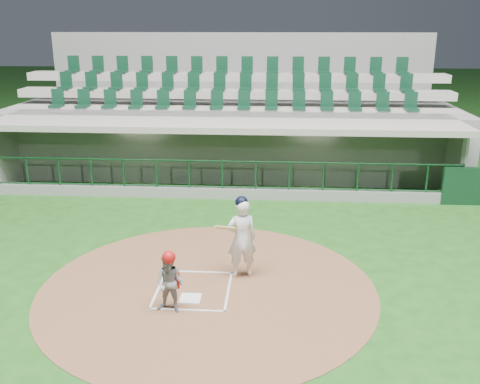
# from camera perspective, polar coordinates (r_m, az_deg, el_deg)

# --- Properties ---
(ground) EXTENTS (120.00, 120.00, 0.00)m
(ground) POSITION_cam_1_polar(r_m,az_deg,el_deg) (11.88, -4.78, -9.72)
(ground) COLOR #184814
(ground) RESTS_ON ground
(dirt_circle) EXTENTS (7.20, 7.20, 0.01)m
(dirt_circle) POSITION_cam_1_polar(r_m,az_deg,el_deg) (11.66, -3.45, -10.20)
(dirt_circle) COLOR brown
(dirt_circle) RESTS_ON ground
(home_plate) EXTENTS (0.43, 0.43, 0.02)m
(home_plate) POSITION_cam_1_polar(r_m,az_deg,el_deg) (11.26, -5.32, -11.24)
(home_plate) COLOR white
(home_plate) RESTS_ON dirt_circle
(batter_box_chalk) EXTENTS (1.55, 1.80, 0.01)m
(batter_box_chalk) POSITION_cam_1_polar(r_m,az_deg,el_deg) (11.61, -5.01, -10.32)
(batter_box_chalk) COLOR white
(batter_box_chalk) RESTS_ON ground
(dugout_structure) EXTENTS (16.40, 3.70, 3.00)m
(dugout_structure) POSITION_cam_1_polar(r_m,az_deg,el_deg) (18.87, -0.90, 3.84)
(dugout_structure) COLOR gray
(dugout_structure) RESTS_ON ground
(seating_deck) EXTENTS (17.00, 6.72, 5.15)m
(seating_deck) POSITION_cam_1_polar(r_m,az_deg,el_deg) (21.78, -0.61, 6.95)
(seating_deck) COLOR gray
(seating_deck) RESTS_ON ground
(batter) EXTENTS (0.91, 0.94, 1.88)m
(batter) POSITION_cam_1_polar(r_m,az_deg,el_deg) (11.78, 0.16, -4.82)
(batter) COLOR silver
(batter) RESTS_ON dirt_circle
(catcher) EXTENTS (0.66, 0.56, 1.28)m
(catcher) POSITION_cam_1_polar(r_m,az_deg,el_deg) (10.60, -7.49, -9.49)
(catcher) COLOR gray
(catcher) RESTS_ON dirt_circle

